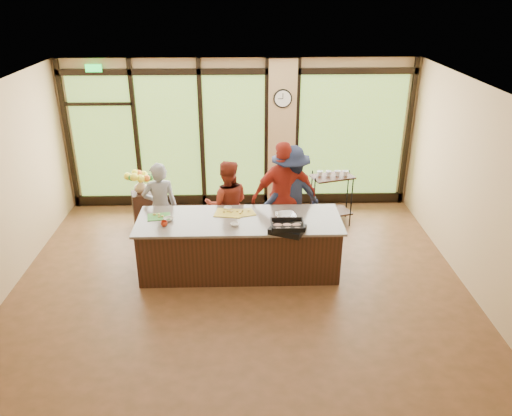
{
  "coord_description": "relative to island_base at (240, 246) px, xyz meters",
  "views": [
    {
      "loc": [
        0.08,
        -6.72,
        4.32
      ],
      "look_at": [
        0.27,
        0.4,
        1.07
      ],
      "focal_mm": 35.0,
      "sensor_mm": 36.0,
      "label": 1
    }
  ],
  "objects": [
    {
      "name": "floor",
      "position": [
        0.0,
        -0.3,
        -0.44
      ],
      "size": [
        7.0,
        7.0,
        0.0
      ],
      "primitive_type": "plane",
      "color": "#4F361C",
      "rests_on": "ground"
    },
    {
      "name": "ceiling",
      "position": [
        0.0,
        -0.3,
        2.56
      ],
      "size": [
        7.0,
        7.0,
        0.0
      ],
      "primitive_type": "plane",
      "rotation": [
        3.14,
        0.0,
        0.0
      ],
      "color": "white",
      "rests_on": "back_wall"
    },
    {
      "name": "back_wall",
      "position": [
        0.0,
        2.7,
        1.06
      ],
      "size": [
        7.0,
        0.0,
        7.0
      ],
      "primitive_type": "plane",
      "rotation": [
        1.57,
        0.0,
        0.0
      ],
      "color": "tan",
      "rests_on": "floor"
    },
    {
      "name": "right_wall",
      "position": [
        3.5,
        -0.3,
        1.06
      ],
      "size": [
        0.0,
        6.0,
        6.0
      ],
      "primitive_type": "plane",
      "rotation": [
        1.57,
        0.0,
        -1.57
      ],
      "color": "tan",
      "rests_on": "floor"
    },
    {
      "name": "window_wall",
      "position": [
        0.16,
        2.65,
        0.95
      ],
      "size": [
        6.9,
        0.12,
        3.0
      ],
      "color": "tan",
      "rests_on": "floor"
    },
    {
      "name": "island_base",
      "position": [
        0.0,
        0.0,
        0.0
      ],
      "size": [
        3.1,
        1.0,
        0.88
      ],
      "primitive_type": "cube",
      "color": "black",
      "rests_on": "floor"
    },
    {
      "name": "countertop",
      "position": [
        0.0,
        0.0,
        0.46
      ],
      "size": [
        3.2,
        1.1,
        0.04
      ],
      "primitive_type": "cube",
      "color": "slate",
      "rests_on": "island_base"
    },
    {
      "name": "wall_clock",
      "position": [
        0.85,
        2.57,
        1.81
      ],
      "size": [
        0.36,
        0.04,
        0.36
      ],
      "color": "black",
      "rests_on": "window_wall"
    },
    {
      "name": "cook_left",
      "position": [
        -1.35,
        0.76,
        0.36
      ],
      "size": [
        0.66,
        0.51,
        1.6
      ],
      "primitive_type": "imported",
      "rotation": [
        0.0,
        0.0,
        3.39
      ],
      "color": "gray",
      "rests_on": "floor"
    },
    {
      "name": "cook_midleft",
      "position": [
        -0.21,
        0.82,
        0.36
      ],
      "size": [
        0.81,
        0.64,
        1.6
      ],
      "primitive_type": "imported",
      "rotation": [
        0.0,
        0.0,
        3.19
      ],
      "color": "maroon",
      "rests_on": "floor"
    },
    {
      "name": "cook_midright",
      "position": [
        0.76,
        0.78,
        0.53
      ],
      "size": [
        1.21,
        0.72,
        1.93
      ],
      "primitive_type": "imported",
      "rotation": [
        0.0,
        0.0,
        3.38
      ],
      "color": "maroon",
      "rests_on": "floor"
    },
    {
      "name": "cook_right",
      "position": [
        0.87,
        0.86,
        0.48
      ],
      "size": [
        1.35,
        1.05,
        1.83
      ],
      "primitive_type": "imported",
      "rotation": [
        0.0,
        0.0,
        3.49
      ],
      "color": "#181E35",
      "rests_on": "floor"
    },
    {
      "name": "roasting_pan",
      "position": [
        0.72,
        -0.45,
        0.52
      ],
      "size": [
        0.6,
        0.54,
        0.09
      ],
      "primitive_type": "cube",
      "rotation": [
        0.0,
        0.0,
        -0.42
      ],
      "color": "black",
      "rests_on": "countertop"
    },
    {
      "name": "mixing_bowl",
      "position": [
        0.73,
        -0.0,
        0.52
      ],
      "size": [
        0.35,
        0.35,
        0.08
      ],
      "primitive_type": "imported",
      "rotation": [
        0.0,
        0.0,
        0.11
      ],
      "color": "silver",
      "rests_on": "countertop"
    },
    {
      "name": "cutting_board_left",
      "position": [
        -1.27,
        0.12,
        0.49
      ],
      "size": [
        0.39,
        0.32,
        0.01
      ],
      "primitive_type": "cube",
      "rotation": [
        0.0,
        0.0,
        0.16
      ],
      "color": "#378430",
      "rests_on": "countertop"
    },
    {
      "name": "cutting_board_center",
      "position": [
        -0.17,
        0.22,
        0.49
      ],
      "size": [
        0.48,
        0.39,
        0.01
      ],
      "primitive_type": "cube",
      "rotation": [
        0.0,
        0.0,
        -0.16
      ],
      "color": "gold",
      "rests_on": "countertop"
    },
    {
      "name": "cutting_board_right",
      "position": [
        0.06,
        0.22,
        0.49
      ],
      "size": [
        0.44,
        0.38,
        0.01
      ],
      "primitive_type": "cube",
      "rotation": [
        0.0,
        0.0,
        0.29
      ],
      "color": "gold",
      "rests_on": "countertop"
    },
    {
      "name": "prep_bowl_near",
      "position": [
        -1.1,
        -0.02,
        0.5
      ],
      "size": [
        0.21,
        0.21,
        0.05
      ],
      "primitive_type": "imported",
      "rotation": [
        0.0,
        0.0,
        -0.4
      ],
      "color": "silver",
      "rests_on": "countertop"
    },
    {
      "name": "prep_bowl_mid",
      "position": [
        -0.07,
        -0.22,
        0.5
      ],
      "size": [
        0.16,
        0.16,
        0.04
      ],
      "primitive_type": "imported",
      "rotation": [
        0.0,
        0.0,
        0.2
      ],
      "color": "silver",
      "rests_on": "countertop"
    },
    {
      "name": "prep_bowl_far",
      "position": [
        -0.19,
        0.39,
        0.5
      ],
      "size": [
        0.16,
        0.16,
        0.03
      ],
      "primitive_type": "imported",
      "rotation": [
        0.0,
        0.0,
        -0.36
      ],
      "color": "silver",
      "rests_on": "countertop"
    },
    {
      "name": "red_ramekin",
      "position": [
        -1.14,
        -0.2,
        0.52
      ],
      "size": [
        0.12,
        0.12,
        0.08
      ],
      "primitive_type": "imported",
      "rotation": [
        0.0,
        0.0,
        -0.24
      ],
      "color": "#A52910",
      "rests_on": "countertop"
    },
    {
      "name": "flower_stand",
      "position": [
        -1.84,
        1.62,
        -0.08
      ],
      "size": [
        0.44,
        0.44,
        0.71
      ],
      "primitive_type": "cube",
      "rotation": [
        0.0,
        0.0,
        0.29
      ],
      "color": "black",
      "rests_on": "floor"
    },
    {
      "name": "flower_vase",
      "position": [
        -1.84,
        1.62,
        0.4
      ],
      "size": [
        0.29,
        0.29,
        0.25
      ],
      "primitive_type": "imported",
      "rotation": [
        0.0,
        0.0,
        0.23
      ],
      "color": "#896C4B",
      "rests_on": "flower_stand"
    },
    {
      "name": "bar_cart",
      "position": [
        1.76,
        1.75,
        0.2
      ],
      "size": [
        0.87,
        0.65,
        1.06
      ],
      "rotation": [
        0.0,
        0.0,
        0.3
      ],
      "color": "black",
      "rests_on": "floor"
    }
  ]
}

